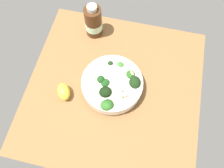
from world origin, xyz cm
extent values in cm
cube|color=brown|center=(0.00, 0.00, -2.03)|extent=(60.34, 60.34, 4.06)
cylinder|color=silver|center=(-0.21, 0.61, 0.66)|extent=(11.36, 11.36, 1.32)
cylinder|color=silver|center=(-0.21, 0.61, 3.29)|extent=(20.65, 20.65, 3.95)
cylinder|color=beige|center=(-0.21, 0.61, 4.87)|extent=(17.46, 17.46, 0.80)
cylinder|color=#3C7A32|center=(6.76, 2.75, 3.28)|extent=(1.36, 1.19, 1.16)
ellipsoid|color=black|center=(6.76, 2.75, 4.54)|extent=(2.98, 2.80, 2.94)
cylinder|color=#2F662B|center=(6.98, -0.72, 3.15)|extent=(1.55, 1.57, 1.76)
ellipsoid|color=#386B2B|center=(6.98, -0.72, 4.78)|extent=(3.48, 3.39, 2.94)
cylinder|color=#2F662B|center=(-4.16, 1.95, 3.95)|extent=(2.03, 2.04, 1.65)
ellipsoid|color=black|center=(-4.16, 1.95, 5.70)|extent=(5.08, 5.70, 4.53)
cylinder|color=#589D47|center=(-0.94, 2.69, 3.64)|extent=(1.45, 1.48, 1.47)
ellipsoid|color=#194216|center=(-0.94, 2.69, 5.14)|extent=(4.43, 3.97, 2.86)
cylinder|color=#2F662B|center=(1.38, -6.79, 3.52)|extent=(2.00, 1.96, 1.39)
ellipsoid|color=black|center=(1.38, -6.79, 5.34)|extent=(6.51, 5.24, 5.37)
cylinder|color=#3C7A32|center=(-8.23, 0.53, 3.30)|extent=(1.92, 1.70, 1.63)
ellipsoid|color=#2D6023|center=(-8.23, 0.53, 5.10)|extent=(5.16, 4.95, 4.45)
cylinder|color=#589D47|center=(4.03, -4.75, 3.61)|extent=(1.50, 1.40, 1.32)
ellipsoid|color=#23511C|center=(4.03, -4.75, 5.03)|extent=(4.77, 5.04, 3.24)
cylinder|color=#3C7A32|center=(-7.87, 0.27, 3.55)|extent=(1.52, 1.47, 1.20)
ellipsoid|color=#23511C|center=(-7.87, 0.27, 5.19)|extent=(5.36, 5.52, 4.42)
cylinder|color=#3C7A32|center=(-0.14, 4.50, 3.73)|extent=(1.49, 1.77, 1.86)
ellipsoid|color=#194216|center=(-0.14, 4.50, 5.37)|extent=(3.33, 3.04, 3.29)
ellipsoid|color=#DBBC84|center=(4.10, -5.24, 6.48)|extent=(2.03, 1.98, 0.75)
ellipsoid|color=#DBBC84|center=(-4.08, -4.44, 6.55)|extent=(1.68, 2.08, 1.06)
ellipsoid|color=#DBBC84|center=(4.17, -2.03, 5.30)|extent=(1.81, 2.05, 0.91)
ellipsoid|color=#DBBC84|center=(-4.71, -3.17, 7.33)|extent=(1.19, 1.90, 0.98)
ellipsoid|color=#DBBC84|center=(-2.54, -2.81, 6.46)|extent=(1.61, 2.08, 1.13)
ellipsoid|color=#DBBC84|center=(-2.67, -5.53, 5.90)|extent=(1.80, 2.05, 0.90)
ellipsoid|color=yellow|center=(-5.91, 16.12, 2.33)|extent=(7.45, 6.71, 4.66)
cylinder|color=#472814|center=(21.87, 12.71, 6.25)|extent=(6.35, 6.35, 12.50)
cylinder|color=#B7B2A8|center=(21.87, 12.71, 13.34)|extent=(3.60, 3.60, 1.69)
cylinder|color=#C4F1C7|center=(21.87, 12.71, 4.48)|extent=(6.48, 6.48, 3.21)
camera|label=1|loc=(-29.48, -6.07, 72.49)|focal=35.72mm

